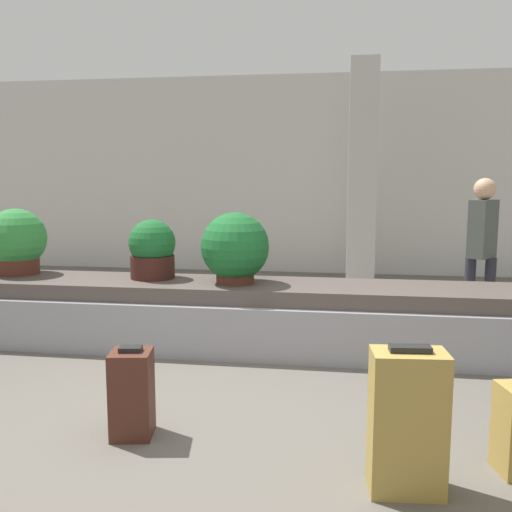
# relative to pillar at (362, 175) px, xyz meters

# --- Properties ---
(ground_plane) EXTENTS (18.00, 18.00, 0.00)m
(ground_plane) POSITION_rel_pillar_xyz_m (-1.03, -4.93, -1.60)
(ground_plane) COLOR #59544C
(back_wall) EXTENTS (18.00, 0.06, 3.20)m
(back_wall) POSITION_rel_pillar_xyz_m (-1.03, 1.10, 0.00)
(back_wall) COLOR beige
(back_wall) RESTS_ON ground_plane
(carousel) EXTENTS (7.04, 0.94, 0.61)m
(carousel) POSITION_rel_pillar_xyz_m (-1.03, -3.19, -1.31)
(carousel) COLOR gray
(carousel) RESTS_ON ground_plane
(pillar) EXTENTS (0.40, 0.40, 3.20)m
(pillar) POSITION_rel_pillar_xyz_m (0.00, 0.00, 0.00)
(pillar) COLOR beige
(pillar) RESTS_ON ground_plane
(suitcase_0) EXTENTS (0.39, 0.26, 0.76)m
(suitcase_0) POSITION_rel_pillar_xyz_m (0.09, -5.50, -1.23)
(suitcase_0) COLOR #A3843D
(suitcase_0) RESTS_ON ground_plane
(suitcase_1) EXTENTS (0.28, 0.28, 0.56)m
(suitcase_1) POSITION_rel_pillar_xyz_m (-1.50, -5.12, -1.33)
(suitcase_1) COLOR #472319
(suitcase_1) RESTS_ON ground_plane
(potted_plant_0) EXTENTS (0.45, 0.45, 0.56)m
(potted_plant_0) POSITION_rel_pillar_xyz_m (-2.05, -3.09, -0.72)
(potted_plant_0) COLOR #381914
(potted_plant_0) RESTS_ON carousel
(potted_plant_1) EXTENTS (0.63, 0.63, 0.65)m
(potted_plant_1) POSITION_rel_pillar_xyz_m (-1.22, -3.23, -0.67)
(potted_plant_1) COLOR #4C2319
(potted_plant_1) RESTS_ON carousel
(potted_plant_2) EXTENTS (0.59, 0.59, 0.66)m
(potted_plant_2) POSITION_rel_pillar_xyz_m (-3.47, -3.07, -0.67)
(potted_plant_2) COLOR #4C2319
(potted_plant_2) RESTS_ON carousel
(traveler_0) EXTENTS (0.34, 0.36, 1.56)m
(traveler_0) POSITION_rel_pillar_xyz_m (1.16, -2.20, -0.68)
(traveler_0) COLOR #282833
(traveler_0) RESTS_ON ground_plane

